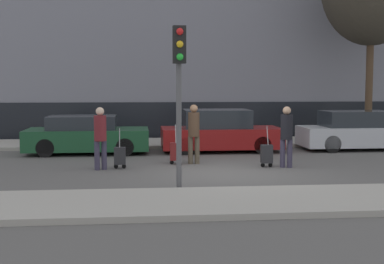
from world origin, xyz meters
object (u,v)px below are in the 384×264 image
(pedestrian_right, at_px, (286,133))
(pedestrian_left, at_px, (100,134))
(parked_car_1, at_px, (220,132))
(trolley_center, at_px, (176,152))
(parked_car_0, at_px, (86,135))
(parked_car_2, at_px, (359,132))
(traffic_light, at_px, (179,74))
(trolley_left, at_px, (120,156))
(trolley_right, at_px, (267,154))
(pedestrian_center, at_px, (194,130))

(pedestrian_right, bearing_deg, pedestrian_left, -167.30)
(parked_car_1, xyz_separation_m, trolley_center, (-1.77, -2.92, -0.31))
(parked_car_0, distance_m, parked_car_2, 9.78)
(parked_car_0, distance_m, traffic_light, 7.67)
(pedestrian_left, xyz_separation_m, trolley_center, (2.14, 0.84, -0.61))
(parked_car_2, distance_m, trolley_left, 9.26)
(parked_car_0, relative_size, trolley_center, 3.51)
(parked_car_0, height_order, parked_car_1, parked_car_1)
(parked_car_1, xyz_separation_m, traffic_light, (-1.97, -7.00, 1.90))
(parked_car_2, relative_size, trolley_right, 3.71)
(parked_car_1, height_order, trolley_left, parked_car_1)
(parked_car_0, relative_size, pedestrian_right, 2.38)
(parked_car_1, xyz_separation_m, parked_car_2, (5.14, 0.00, -0.03))
(parked_car_0, distance_m, trolley_left, 3.73)
(trolley_right, bearing_deg, pedestrian_left, -179.80)
(parked_car_2, xyz_separation_m, traffic_light, (-7.12, -7.00, 1.92))
(pedestrian_right, height_order, trolley_right, pedestrian_right)
(pedestrian_left, xyz_separation_m, pedestrian_center, (2.69, 0.86, 0.02))
(trolley_left, distance_m, trolley_right, 4.18)
(parked_car_2, relative_size, pedestrian_center, 2.47)
(parked_car_1, relative_size, pedestrian_center, 2.36)
(trolley_center, bearing_deg, trolley_left, -157.50)
(pedestrian_left, bearing_deg, trolley_left, 179.94)
(traffic_light, bearing_deg, parked_car_2, 44.54)
(parked_car_2, relative_size, pedestrian_left, 2.51)
(pedestrian_center, relative_size, trolley_center, 1.50)
(pedestrian_center, xyz_separation_m, pedestrian_right, (2.55, -0.98, -0.02))
(pedestrian_right, distance_m, traffic_light, 4.82)
(pedestrian_left, height_order, trolley_right, pedestrian_left)
(parked_car_2, height_order, pedestrian_center, pedestrian_center)
(parked_car_2, bearing_deg, traffic_light, -135.46)
(parked_car_0, height_order, pedestrian_left, pedestrian_left)
(pedestrian_left, distance_m, traffic_light, 4.10)
(pedestrian_right, bearing_deg, trolley_left, -169.45)
(pedestrian_center, bearing_deg, parked_car_1, 64.17)
(pedestrian_left, relative_size, trolley_center, 1.47)
(pedestrian_right, bearing_deg, parked_car_1, 122.88)
(pedestrian_left, relative_size, traffic_light, 0.48)
(parked_car_0, height_order, trolley_right, parked_car_0)
(pedestrian_center, bearing_deg, traffic_light, -103.32)
(trolley_center, bearing_deg, parked_car_0, 135.34)
(pedestrian_center, relative_size, pedestrian_right, 1.01)
(parked_car_2, height_order, trolley_center, parked_car_2)
(trolley_left, bearing_deg, parked_car_1, 46.67)
(parked_car_0, xyz_separation_m, parked_car_2, (9.78, 0.09, 0.04))
(parked_car_0, height_order, trolley_left, parked_car_0)
(parked_car_2, xyz_separation_m, trolley_right, (-4.35, -3.74, -0.28))
(trolley_left, bearing_deg, parked_car_2, 22.84)
(trolley_center, relative_size, pedestrian_right, 0.68)
(trolley_right, bearing_deg, traffic_light, -130.29)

